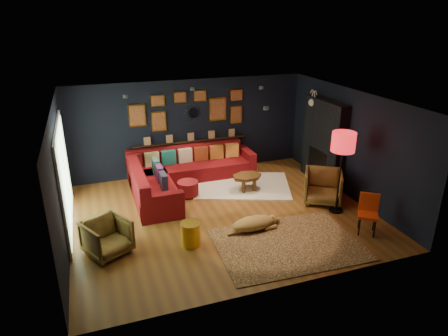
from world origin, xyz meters
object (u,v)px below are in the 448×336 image
object	(u,v)px
sectional	(177,175)
coffee_table	(247,178)
gold_stool	(191,234)
pouf	(188,188)
armchair_left	(107,235)
dog	(253,221)
armchair_right	(323,185)
orange_chair	(368,210)
floor_lamp	(343,145)

from	to	relation	value
sectional	coffee_table	size ratio (longest dim) A/B	4.01
coffee_table	gold_stool	bearing A→B (deg)	-135.10
sectional	pouf	size ratio (longest dim) A/B	6.55
armchair_left	dog	size ratio (longest dim) A/B	0.60
armchair_left	gold_stool	distance (m)	1.57
pouf	armchair_right	world-z (taller)	armchair_right
sectional	armchair_right	distance (m)	3.66
sectional	armchair_left	xyz separation A→B (m)	(-1.94, -2.58, 0.06)
gold_stool	dog	world-z (taller)	gold_stool
dog	sectional	bearing A→B (deg)	106.77
gold_stool	orange_chair	size ratio (longest dim) A/B	0.58
gold_stool	orange_chair	xyz separation A→B (m)	(3.58, -0.70, 0.25)
sectional	orange_chair	world-z (taller)	sectional
pouf	orange_chair	size ratio (longest dim) A/B	0.63
floor_lamp	armchair_right	bearing A→B (deg)	95.35
armchair_left	gold_stool	bearing A→B (deg)	-36.24
pouf	gold_stool	size ratio (longest dim) A/B	1.07
orange_chair	dog	bearing A→B (deg)	-164.16
floor_lamp	dog	bearing A→B (deg)	-175.55
floor_lamp	dog	size ratio (longest dim) A/B	1.47
armchair_right	dog	xyz separation A→B (m)	(-2.08, -0.70, -0.22)
coffee_table	sectional	bearing A→B (deg)	153.35
sectional	armchair_right	xyz separation A→B (m)	(3.06, -2.00, 0.11)
sectional	floor_lamp	bearing A→B (deg)	-39.12
orange_chair	dog	xyz separation A→B (m)	(-2.20, 0.81, -0.27)
orange_chair	floor_lamp	world-z (taller)	floor_lamp
gold_stool	floor_lamp	distance (m)	3.77
coffee_table	floor_lamp	size ratio (longest dim) A/B	0.45
pouf	floor_lamp	distance (m)	3.82
coffee_table	armchair_left	world-z (taller)	armchair_left
floor_lamp	dog	xyz separation A→B (m)	(-2.13, -0.17, -1.38)
armchair_left	sectional	bearing A→B (deg)	25.33
orange_chair	armchair_right	bearing A→B (deg)	130.57
coffee_table	gold_stool	world-z (taller)	gold_stool
armchair_left	orange_chair	distance (m)	5.20
dog	floor_lamp	bearing A→B (deg)	1.18
sectional	pouf	world-z (taller)	sectional
floor_lamp	sectional	bearing A→B (deg)	140.88
armchair_left	dog	bearing A→B (deg)	-30.13
armchair_right	orange_chair	distance (m)	1.51
sectional	orange_chair	bearing A→B (deg)	-47.77
coffee_table	armchair_right	xyz separation A→B (m)	(1.45, -1.19, 0.09)
sectional	floor_lamp	distance (m)	4.21
pouf	armchair_left	bearing A→B (deg)	-136.33
floor_lamp	dog	distance (m)	2.54
armchair_left	dog	xyz separation A→B (m)	(2.92, -0.12, -0.17)
coffee_table	dog	size ratio (longest dim) A/B	0.67
armchair_left	gold_stool	size ratio (longest dim) A/B	1.59
gold_stool	orange_chair	bearing A→B (deg)	-11.06
coffee_table	orange_chair	bearing A→B (deg)	-59.80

